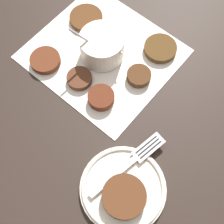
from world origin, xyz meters
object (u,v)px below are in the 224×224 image
(serving_plate, at_px, (123,188))
(fork, at_px, (135,159))
(sauce_bowl, at_px, (102,47))
(fritter_on_plate, at_px, (124,197))

(serving_plate, bearing_deg, fork, 102.88)
(sauce_bowl, height_order, fork, sauce_bowl)
(serving_plate, height_order, fork, fork)
(sauce_bowl, bearing_deg, fritter_on_plate, -46.35)
(serving_plate, distance_m, fritter_on_plate, 0.03)
(serving_plate, bearing_deg, sauce_bowl, 133.89)
(serving_plate, xyz_separation_m, fritter_on_plate, (0.01, -0.01, 0.02))
(fritter_on_plate, height_order, fork, fritter_on_plate)
(serving_plate, relative_size, fork, 0.92)
(sauce_bowl, height_order, serving_plate, sauce_bowl)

